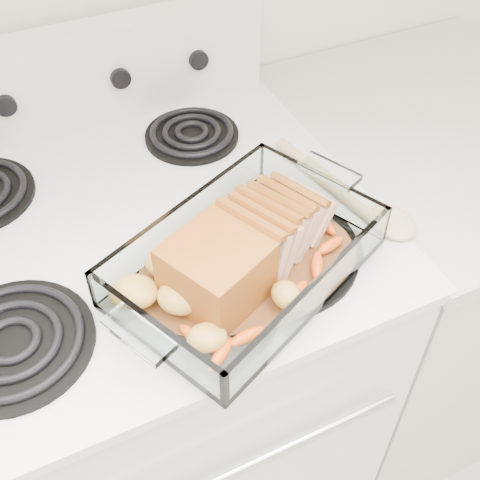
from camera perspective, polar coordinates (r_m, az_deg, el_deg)
name	(u,v)px	position (r m, az deg, el deg)	size (l,w,h in m)	color
electric_range	(149,379)	(1.31, -8.58, -12.90)	(0.78, 0.70, 1.12)	white
counter_right	(408,280)	(1.53, 15.60, -3.66)	(0.58, 0.68, 0.93)	beige
baking_dish	(246,264)	(0.84, 0.59, -2.27)	(0.36, 0.24, 0.07)	white
pork_roast	(236,251)	(0.81, -0.40, -1.04)	(0.26, 0.12, 0.09)	#965A18
roast_vegetables	(234,246)	(0.85, -0.58, -0.57)	(0.32, 0.17, 0.04)	#F95B11
wooden_spoon	(361,202)	(0.98, 11.44, 3.56)	(0.10, 0.30, 0.02)	tan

